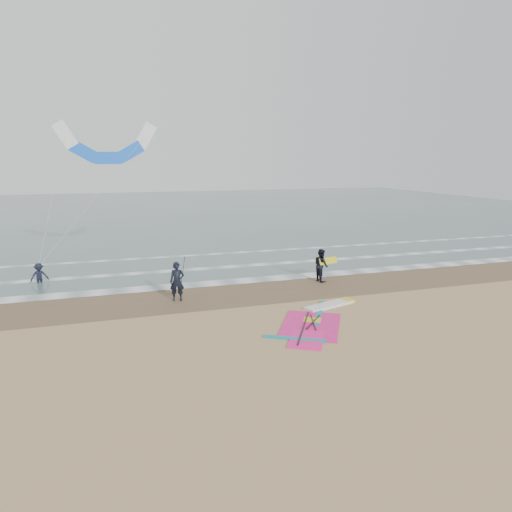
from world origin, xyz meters
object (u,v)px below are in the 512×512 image
object	(u,v)px
windsurf_rig	(317,319)
person_walking	(321,265)
person_wading	(39,270)
surf_kite	(107,147)
person_standing	(177,282)

from	to	relation	value
windsurf_rig	person_walking	size ratio (longest dim) A/B	3.05
person_wading	surf_kite	size ratio (longest dim) A/B	0.18
person_standing	person_walking	xyz separation A→B (m)	(8.69, 1.30, -0.04)
person_standing	person_walking	distance (m)	8.79
person_wading	surf_kite	world-z (taller)	surf_kite
windsurf_rig	person_wading	xyz separation A→B (m)	(-12.86, 10.66, 0.74)
person_walking	surf_kite	bearing A→B (deg)	54.33
windsurf_rig	surf_kite	world-z (taller)	surf_kite
person_walking	windsurf_rig	bearing A→B (deg)	149.74
windsurf_rig	person_wading	distance (m)	16.72
surf_kite	windsurf_rig	bearing A→B (deg)	-57.37
windsurf_rig	person_walking	distance (m)	6.93
surf_kite	person_standing	bearing A→B (deg)	-70.76
windsurf_rig	person_wading	size ratio (longest dim) A/B	3.83
surf_kite	person_wading	bearing A→B (deg)	-146.58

